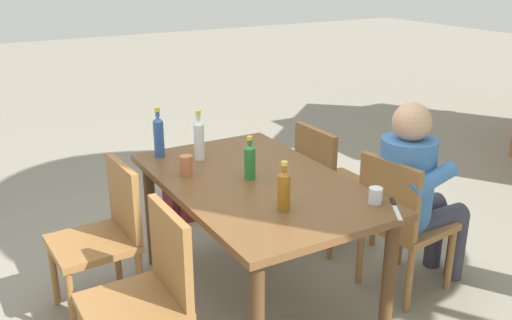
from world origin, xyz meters
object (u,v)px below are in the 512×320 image
object	(u,v)px
bottle_green	(250,161)
bottle_blue	(159,136)
chair_far_right	(400,218)
cup_terracotta	(186,165)
bottle_clear	(199,139)
cup_glass	(375,196)
chair_near_left	(106,231)
backpack_by_near_side	(183,194)
chair_far_left	(328,180)
chair_near_right	(148,291)
dining_table	(256,196)
bottle_amber	(284,189)
person_in_white_shirt	(415,188)
table_knife	(395,207)

from	to	relation	value
bottle_green	bottle_blue	bearing A→B (deg)	-153.21
chair_far_right	cup_terracotta	bearing A→B (deg)	-120.36
bottle_clear	cup_glass	xyz separation A→B (m)	(1.03, 0.50, -0.09)
chair_near_left	backpack_by_near_side	size ratio (longest dim) A/B	2.28
chair_far_left	bottle_blue	xyz separation A→B (m)	(-0.30, -1.09, 0.41)
chair_near_right	bottle_clear	bearing A→B (deg)	141.72
chair_near_left	bottle_green	distance (m)	0.90
chair_far_left	chair_near_left	world-z (taller)	same
chair_far_left	chair_near_right	bearing A→B (deg)	-65.95
dining_table	chair_near_left	bearing A→B (deg)	-114.32
bottle_amber	cup_terracotta	world-z (taller)	bottle_amber
bottle_clear	bottle_blue	bearing A→B (deg)	-132.18
chair_far_left	person_in_white_shirt	bearing A→B (deg)	9.03
bottle_green	bottle_amber	bearing A→B (deg)	-7.38
chair_far_right	cup_glass	distance (m)	0.55
bottle_clear	cup_terracotta	distance (m)	0.27
dining_table	bottle_blue	xyz separation A→B (m)	(-0.64, -0.32, 0.23)
chair_near_right	backpack_by_near_side	distance (m)	1.85
chair_far_left	bottle_green	size ratio (longest dim) A/B	3.50
chair_near_left	backpack_by_near_side	world-z (taller)	chair_near_left
bottle_blue	table_knife	size ratio (longest dim) A/B	1.47
bottle_clear	bottle_blue	xyz separation A→B (m)	(-0.17, -0.19, 0.00)
bottle_clear	backpack_by_near_side	xyz separation A→B (m)	(-0.81, 0.20, -0.71)
bottle_blue	backpack_by_near_side	xyz separation A→B (m)	(-0.63, 0.39, -0.71)
chair_far_left	backpack_by_near_side	xyz separation A→B (m)	(-0.93, -0.70, -0.31)
bottle_clear	backpack_by_near_side	size ratio (longest dim) A/B	0.81
dining_table	cup_glass	bearing A→B (deg)	33.11
chair_far_right	chair_far_left	distance (m)	0.70
bottle_green	cup_terracotta	bearing A→B (deg)	-129.52
dining_table	cup_terracotta	bearing A→B (deg)	-132.32
bottle_clear	chair_near_left	bearing A→B (deg)	-79.38
chair_far_right	bottle_amber	size ratio (longest dim) A/B	3.44
cup_glass	bottle_blue	bearing A→B (deg)	-150.27
chair_far_left	bottle_clear	bearing A→B (deg)	-97.90
chair_far_right	chair_near_left	distance (m)	1.69
bottle_amber	table_knife	distance (m)	0.56
bottle_blue	cup_terracotta	xyz separation A→B (m)	(0.37, 0.02, -0.08)
cup_glass	bottle_amber	bearing A→B (deg)	-110.50
chair_near_right	bottle_blue	world-z (taller)	bottle_blue
person_in_white_shirt	bottle_amber	xyz separation A→B (m)	(0.06, -0.95, 0.21)
bottle_green	backpack_by_near_side	world-z (taller)	bottle_green
cup_glass	table_knife	distance (m)	0.11
person_in_white_shirt	bottle_blue	xyz separation A→B (m)	(-0.99, -1.20, 0.24)
dining_table	cup_glass	xyz separation A→B (m)	(0.57, 0.37, 0.14)
bottle_blue	bottle_amber	bearing A→B (deg)	13.35
bottle_green	table_knife	distance (m)	0.83
chair_near_left	person_in_white_shirt	bearing A→B (deg)	67.22
bottle_clear	cup_glass	size ratio (longest dim) A/B	3.74
bottle_blue	table_knife	world-z (taller)	bottle_blue
bottle_amber	cup_terracotta	xyz separation A→B (m)	(-0.67, -0.23, -0.05)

